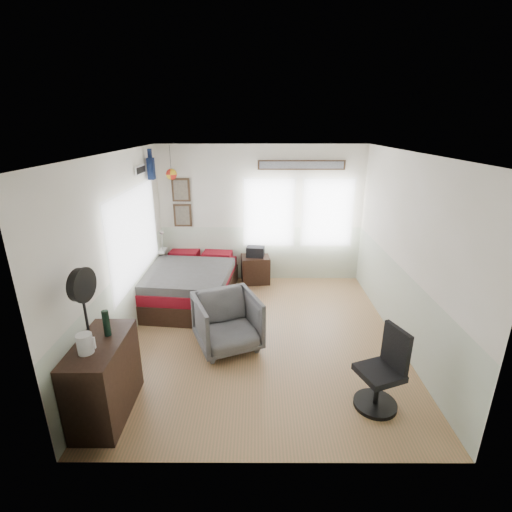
# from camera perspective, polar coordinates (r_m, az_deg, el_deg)

# --- Properties ---
(ground_plane) EXTENTS (4.00, 4.50, 0.01)m
(ground_plane) POSITION_cam_1_polar(r_m,az_deg,el_deg) (5.78, 1.00, -12.20)
(ground_plane) COLOR olive
(room_shell) EXTENTS (4.02, 4.52, 2.71)m
(room_shell) POSITION_cam_1_polar(r_m,az_deg,el_deg) (5.30, 0.23, 3.93)
(room_shell) COLOR beige
(room_shell) RESTS_ON ground_plane
(wall_decor) EXTENTS (3.55, 1.32, 1.44)m
(wall_decor) POSITION_cam_1_polar(r_m,az_deg,el_deg) (7.01, -8.37, 11.68)
(wall_decor) COLOR #3D2A19
(wall_decor) RESTS_ON room_shell
(bed) EXTENTS (1.65, 2.19, 0.65)m
(bed) POSITION_cam_1_polar(r_m,az_deg,el_deg) (6.83, -10.12, -4.19)
(bed) COLOR black
(bed) RESTS_ON ground_plane
(dresser) EXTENTS (0.48, 1.00, 0.90)m
(dresser) POSITION_cam_1_polar(r_m,az_deg,el_deg) (4.53, -22.31, -17.01)
(dresser) COLOR black
(dresser) RESTS_ON ground_plane
(armchair) EXTENTS (1.11, 1.12, 0.79)m
(armchair) POSITION_cam_1_polar(r_m,az_deg,el_deg) (5.36, -4.43, -10.07)
(armchair) COLOR #4F4F4F
(armchair) RESTS_ON ground_plane
(nightstand) EXTENTS (0.60, 0.50, 0.55)m
(nightstand) POSITION_cam_1_polar(r_m,az_deg,el_deg) (7.49, -0.09, -2.05)
(nightstand) COLOR black
(nightstand) RESTS_ON ground_plane
(task_chair) EXTENTS (0.56, 0.56, 0.98)m
(task_chair) POSITION_cam_1_polar(r_m,az_deg,el_deg) (4.57, 18.91, -17.03)
(task_chair) COLOR black
(task_chair) RESTS_ON ground_plane
(kettle) EXTENTS (0.18, 0.15, 0.21)m
(kettle) POSITION_cam_1_polar(r_m,az_deg,el_deg) (4.12, -24.82, -12.14)
(kettle) COLOR silver
(kettle) RESTS_ON dresser
(bottle) EXTENTS (0.07, 0.07, 0.29)m
(bottle) POSITION_cam_1_polar(r_m,az_deg,el_deg) (4.32, -22.03, -9.56)
(bottle) COLOR black
(bottle) RESTS_ON dresser
(stand_fan) EXTENTS (0.15, 0.35, 0.86)m
(stand_fan) POSITION_cam_1_polar(r_m,az_deg,el_deg) (3.97, -25.21, -4.25)
(stand_fan) COLOR black
(stand_fan) RESTS_ON dresser
(black_bag) EXTENTS (0.37, 0.27, 0.20)m
(black_bag) POSITION_cam_1_polar(r_m,az_deg,el_deg) (7.36, -0.09, 0.68)
(black_bag) COLOR black
(black_bag) RESTS_ON nightstand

